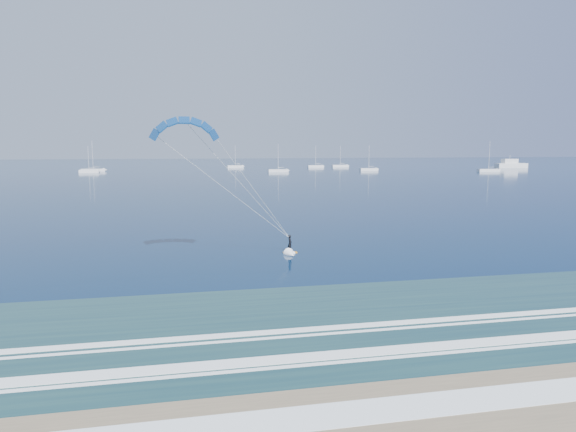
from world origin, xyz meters
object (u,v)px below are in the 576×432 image
Objects in this scene: sailboat_3 at (278,170)px; sailboat_7 at (340,166)px; sailboat_4 at (316,166)px; sailboat_2 at (93,170)px; kitesurfer_rig at (241,184)px; sailboat_8 at (235,166)px; motor_yacht at (511,164)px; sailboat_5 at (369,169)px; sailboat_1 at (89,171)px; sailboat_6 at (489,170)px.

sailboat_3 is 62.14m from sailboat_7.
sailboat_2 is at bearing -168.80° from sailboat_4.
sailboat_7 is (14.35, 3.19, -0.01)m from sailboat_4.
sailboat_3 is (35.11, 169.07, -6.84)m from kitesurfer_rig.
sailboat_3 is at bearing -74.93° from sailboat_8.
sailboat_5 is (-82.36, -14.82, -1.12)m from motor_yacht.
motor_yacht is at bearing -12.97° from sailboat_8.
sailboat_8 reaches higher than sailboat_4.
sailboat_5 is 0.99× the size of sailboat_8.
sailboat_1 is 0.92× the size of sailboat_3.
sailboat_1 is at bearing -89.83° from sailboat_2.
sailboat_7 is at bearing 11.36° from sailboat_2.
kitesurfer_rig is 1.15× the size of sailboat_6.
motor_yacht is at bearing 49.49° from kitesurfer_rig.
sailboat_6 is 1.20× the size of sailboat_7.
sailboat_8 reaches higher than sailboat_7.
sailboat_4 is 85.33m from sailboat_6.
sailboat_7 is at bearing 12.54° from sailboat_4.
motor_yacht is (159.72, 186.94, -5.73)m from kitesurfer_rig.
kitesurfer_rig reaches higher than sailboat_7.
sailboat_1 is at bearing 103.66° from kitesurfer_rig.
sailboat_3 is 1.05× the size of sailboat_8.
motor_yacht is at bearing -14.26° from sailboat_4.
sailboat_2 is 1.20× the size of sailboat_5.
sailboat_1 is at bearing 176.38° from sailboat_5.
sailboat_2 reaches higher than sailboat_4.
sailboat_3 is 91.97m from sailboat_6.
kitesurfer_rig is 198.93m from sailboat_6.
sailboat_5 is 72.56m from sailboat_8.
sailboat_2 is at bearing 102.93° from kitesurfer_rig.
sailboat_1 is at bearing 171.33° from sailboat_6.
sailboat_1 is at bearing -149.26° from sailboat_8.
sailboat_6 is (169.52, -25.86, 0.01)m from sailboat_1.
motor_yacht is 1.46× the size of sailboat_5.
sailboat_6 is (90.72, -15.14, 0.01)m from sailboat_3.
sailboat_3 is 42.37m from sailboat_5.
sailboat_6 is (-33.89, -33.01, -1.10)m from motor_yacht.
kitesurfer_rig is 219.89m from sailboat_8.
sailboat_7 is at bearing -4.09° from sailboat_8.
sailboat_7 is at bearing 161.37° from motor_yacht.
motor_yacht is 125.89m from sailboat_3.
sailboat_3 is 51.41m from sailboat_8.
sailboat_2 is 1.21× the size of sailboat_7.
kitesurfer_rig is at bearing -114.20° from sailboat_5.
sailboat_4 is 0.84× the size of sailboat_6.
sailboat_6 is at bearing -42.47° from sailboat_4.
kitesurfer_rig reaches higher than sailboat_6.
sailboat_7 is (42.13, 45.68, -0.01)m from sailboat_3.
sailboat_2 reaches higher than sailboat_1.
kitesurfer_rig reaches higher than sailboat_1.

